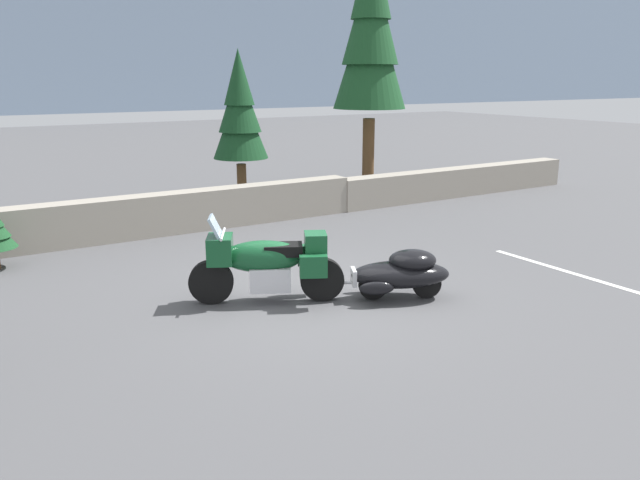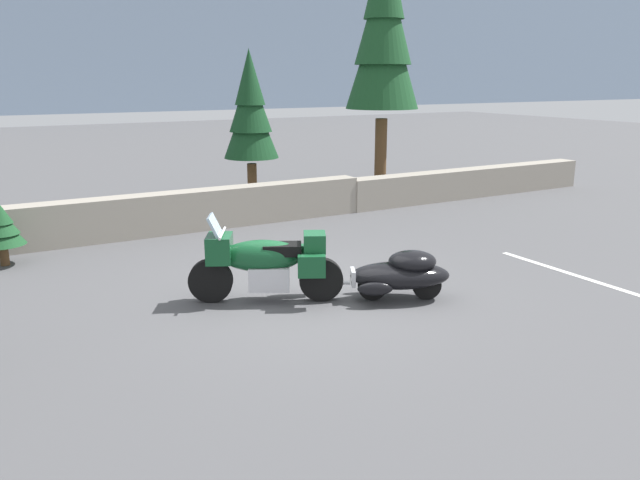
% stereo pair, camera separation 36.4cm
% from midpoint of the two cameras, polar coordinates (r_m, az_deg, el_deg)
% --- Properties ---
extents(ground_plane, '(80.00, 80.00, 0.00)m').
position_cam_midpoint_polar(ground_plane, '(9.67, 0.02, -5.17)').
color(ground_plane, '#4C4C4F').
extents(stone_guard_wall, '(24.00, 0.57, 0.94)m').
position_cam_midpoint_polar(stone_guard_wall, '(13.93, -11.50, 2.56)').
color(stone_guard_wall, gray).
rests_on(stone_guard_wall, ground).
extents(touring_motorcycle, '(2.11, 1.37, 1.33)m').
position_cam_midpoint_polar(touring_motorcycle, '(9.30, -3.89, -1.97)').
color(touring_motorcycle, black).
rests_on(touring_motorcycle, ground).
extents(car_shaped_trailer, '(2.12, 1.34, 0.76)m').
position_cam_midpoint_polar(car_shaped_trailer, '(9.52, 8.44, -3.03)').
color(car_shaped_trailer, black).
rests_on(car_shaped_trailer, ground).
extents(pine_tree_tall, '(2.08, 2.08, 7.36)m').
position_cam_midpoint_polar(pine_tree_tall, '(18.50, 6.41, 18.65)').
color(pine_tree_tall, brown).
rests_on(pine_tree_tall, ground).
extents(pine_tree_secondary, '(1.38, 1.38, 3.96)m').
position_cam_midpoint_polar(pine_tree_secondary, '(16.01, -5.71, 11.69)').
color(pine_tree_secondary, brown).
rests_on(pine_tree_secondary, ground).
extents(pine_sapling_near, '(0.80, 0.80, 1.17)m').
position_cam_midpoint_polar(pine_sapling_near, '(12.33, -26.36, 1.18)').
color(pine_sapling_near, brown).
rests_on(pine_sapling_near, ground).
extents(parking_stripe_marker, '(0.12, 3.60, 0.01)m').
position_cam_midpoint_polar(parking_stripe_marker, '(11.49, 23.74, -3.18)').
color(parking_stripe_marker, silver).
rests_on(parking_stripe_marker, ground).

